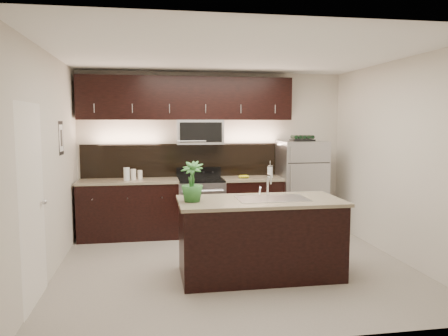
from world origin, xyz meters
The scene contains 12 objects.
ground centered at (0.00, 0.00, 0.00)m, with size 4.50×4.50×0.00m, color gray.
room_walls centered at (-0.11, -0.04, 1.70)m, with size 4.52×4.02×2.71m.
counter_run centered at (-0.46, 1.69, 0.47)m, with size 3.51×0.65×0.94m.
upper_fixtures centered at (-0.43, 1.84, 2.14)m, with size 3.49×0.40×1.66m.
island centered at (0.24, -0.38, 0.47)m, with size 1.96×0.96×0.94m.
sink_faucet centered at (0.39, -0.37, 0.96)m, with size 0.84×0.50×0.28m.
refrigerator centered at (1.47, 1.63, 0.77)m, with size 0.75×0.67×1.54m, color #B2B2B7.
wine_rack centered at (1.47, 1.63, 1.59)m, with size 0.38×0.24×0.09m.
plant centered at (-0.58, -0.39, 1.18)m, with size 0.26×0.26×0.47m, color #2A6628.
canisters centered at (-1.36, 1.68, 1.03)m, with size 0.29×0.18×0.21m.
french_press centered at (0.92, 1.64, 1.04)m, with size 0.09×0.09×0.27m.
bananas centered at (0.40, 1.61, 0.97)m, with size 0.18×0.14×0.06m, color gold.
Camera 1 is at (-1.04, -5.41, 1.86)m, focal length 35.00 mm.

